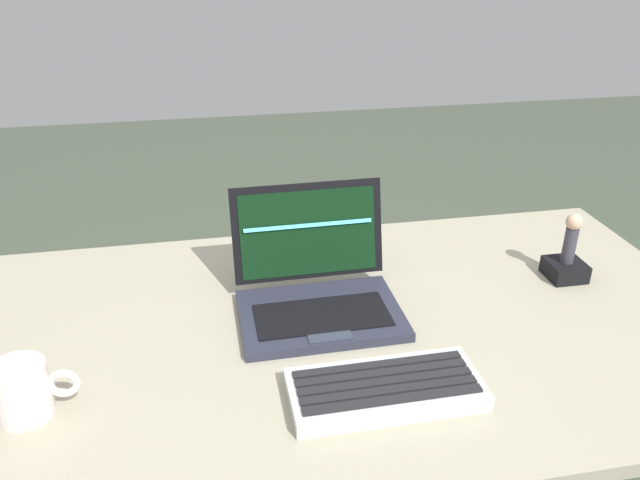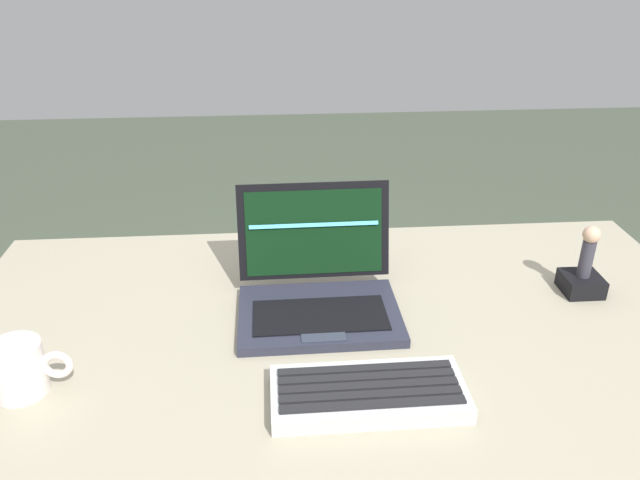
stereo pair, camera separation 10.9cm
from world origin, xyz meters
The scene contains 6 objects.
desk centered at (0.00, 0.00, 0.60)m, with size 1.42×0.79×0.71m.
laptop_front centered at (-0.04, 0.06, 0.75)m, with size 0.30×0.25×0.21m.
external_keyboard centered at (0.02, -0.20, 0.72)m, with size 0.29×0.13×0.03m.
figurine_stand centered at (0.48, 0.08, 0.72)m, with size 0.07×0.07×0.04m, color black.
figurine centered at (0.48, 0.08, 0.80)m, with size 0.03×0.03×0.11m.
coffee_mug centered at (-0.51, -0.14, 0.75)m, with size 0.12×0.08×0.08m.
Camera 2 is at (-0.11, -0.93, 1.35)m, focal length 35.16 mm.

